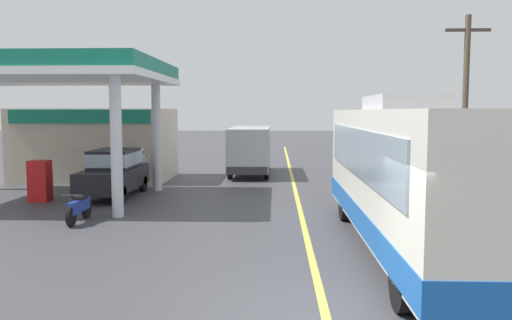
{
  "coord_description": "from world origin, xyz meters",
  "views": [
    {
      "loc": [
        -0.81,
        -7.9,
        3.29
      ],
      "look_at": [
        -1.5,
        10.0,
        1.6
      ],
      "focal_mm": 36.42,
      "sensor_mm": 36.0,
      "label": 1
    }
  ],
  "objects": [
    {
      "name": "lane_divider_stripe",
      "position": [
        0.0,
        15.0,
        0.0
      ],
      "size": [
        0.16,
        50.0,
        0.01
      ],
      "primitive_type": "cube",
      "color": "#D8CC4C",
      "rests_on": "ground"
    },
    {
      "name": "pedestrian_near_pump",
      "position": [
        -6.67,
        14.57,
        0.93
      ],
      "size": [
        0.55,
        0.22,
        1.66
      ],
      "color": "#33333F",
      "rests_on": "ground"
    },
    {
      "name": "coach_bus_main",
      "position": [
        2.39,
        4.35,
        1.72
      ],
      "size": [
        2.6,
        11.04,
        3.69
      ],
      "color": "silver",
      "rests_on": "ground"
    },
    {
      "name": "utility_pole_roadside",
      "position": [
        6.89,
        13.64,
        3.75
      ],
      "size": [
        1.8,
        0.24,
        7.14
      ],
      "color": "brown",
      "rests_on": "ground"
    },
    {
      "name": "motorcycle_parked_forecourt",
      "position": [
        -6.64,
        7.06,
        0.44
      ],
      "size": [
        0.55,
        1.8,
        0.92
      ],
      "color": "black",
      "rests_on": "ground"
    },
    {
      "name": "gas_station_roadside",
      "position": [
        -9.43,
        14.78,
        2.63
      ],
      "size": [
        9.1,
        11.95,
        5.1
      ],
      "color": "#147259",
      "rests_on": "ground"
    },
    {
      "name": "minibus_opposing_lane",
      "position": [
        -2.15,
        19.01,
        1.47
      ],
      "size": [
        2.04,
        6.13,
        2.44
      ],
      "color": "#A5A5AD",
      "rests_on": "ground"
    },
    {
      "name": "ground",
      "position": [
        0.0,
        20.0,
        0.0
      ],
      "size": [
        120.0,
        120.0,
        0.0
      ],
      "primitive_type": "plane",
      "color": "#424247"
    },
    {
      "name": "car_at_pump",
      "position": [
        -7.02,
        11.66,
        1.01
      ],
      "size": [
        1.7,
        4.2,
        1.82
      ],
      "color": "black",
      "rests_on": "ground"
    }
  ]
}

